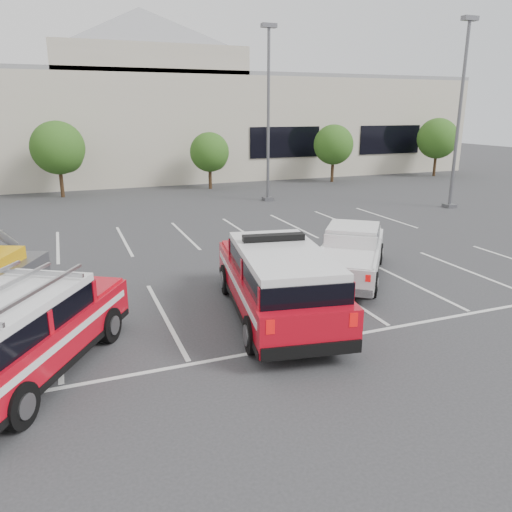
% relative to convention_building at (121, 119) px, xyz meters
% --- Properties ---
extents(ground, '(120.00, 120.00, 0.00)m').
position_rel_convention_building_xyz_m(ground, '(-0.18, -31.86, -4.72)').
color(ground, '#313133').
rests_on(ground, ground).
extents(stall_markings, '(23.00, 15.00, 0.01)m').
position_rel_convention_building_xyz_m(stall_markings, '(-0.18, -27.36, -4.71)').
color(stall_markings, silver).
rests_on(stall_markings, ground).
extents(convention_building, '(60.00, 16.99, 13.20)m').
position_rel_convention_building_xyz_m(convention_building, '(0.00, 0.00, 0.00)').
color(convention_building, beige).
rests_on(convention_building, ground).
extents(tree_mid_left, '(3.37, 3.37, 4.85)m').
position_rel_convention_building_xyz_m(tree_mid_left, '(-5.09, -9.82, -1.68)').
color(tree_mid_left, '#3F2B19').
rests_on(tree_mid_left, ground).
extents(tree_mid_right, '(2.77, 2.77, 3.99)m').
position_rel_convention_building_xyz_m(tree_mid_right, '(4.91, -9.82, -2.22)').
color(tree_mid_right, '#3F2B19').
rests_on(tree_mid_right, ground).
extents(tree_right, '(3.07, 3.07, 4.42)m').
position_rel_convention_building_xyz_m(tree_right, '(14.91, -9.82, -1.95)').
color(tree_right, '#3F2B19').
rests_on(tree_right, ground).
extents(tree_far_right, '(3.37, 3.37, 4.85)m').
position_rel_convention_building_xyz_m(tree_far_right, '(24.91, -9.82, -1.68)').
color(tree_far_right, '#3F2B19').
rests_on(tree_far_right, ground).
extents(light_pole_mid, '(0.90, 0.60, 10.24)m').
position_rel_convention_building_xyz_m(light_pole_mid, '(6.82, -15.86, 0.47)').
color(light_pole_mid, '#59595E').
rests_on(light_pole_mid, ground).
extents(light_pole_right, '(0.90, 0.60, 10.24)m').
position_rel_convention_building_xyz_m(light_pole_right, '(15.82, -21.86, 0.47)').
color(light_pole_right, '#59595E').
rests_on(light_pole_right, ground).
extents(fire_chief_suv, '(3.31, 6.60, 2.22)m').
position_rel_convention_building_xyz_m(fire_chief_suv, '(-0.00, -32.99, -3.81)').
color(fire_chief_suv, '#B50817').
rests_on(fire_chief_suv, ground).
extents(white_pickup, '(4.81, 5.49, 1.68)m').
position_rel_convention_building_xyz_m(white_pickup, '(3.74, -30.63, -4.05)').
color(white_pickup, silver).
rests_on(white_pickup, ground).
extents(ladder_suv, '(4.69, 5.81, 2.16)m').
position_rel_convention_building_xyz_m(ladder_suv, '(-6.26, -33.92, -3.85)').
color(ladder_suv, '#B50817').
rests_on(ladder_suv, ground).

